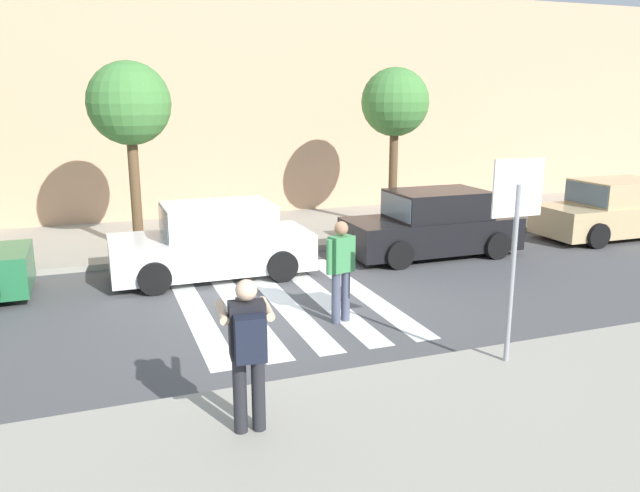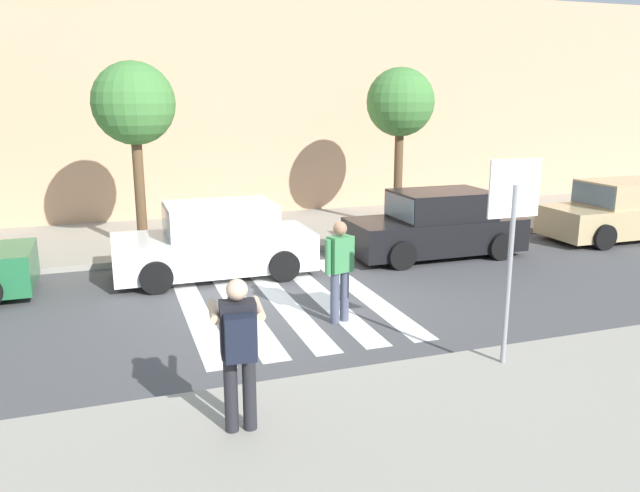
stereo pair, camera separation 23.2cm
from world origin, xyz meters
TOP-DOWN VIEW (x-y plane):
  - ground_plane at (0.00, 0.00)m, footprint 120.00×120.00m
  - sidewalk_far at (0.00, 6.00)m, footprint 60.00×4.80m
  - building_facade_far at (0.00, 10.40)m, footprint 56.00×4.00m
  - crosswalk_stripe_0 at (-1.60, 0.20)m, footprint 0.44×5.20m
  - crosswalk_stripe_1 at (-0.80, 0.20)m, footprint 0.44×5.20m
  - crosswalk_stripe_2 at (0.00, 0.20)m, footprint 0.44×5.20m
  - crosswalk_stripe_3 at (0.80, 0.20)m, footprint 0.44×5.20m
  - crosswalk_stripe_4 at (1.60, 0.20)m, footprint 0.44×5.20m
  - stop_sign at (2.05, -3.70)m, footprint 0.76×0.08m
  - photographer_with_backpack at (-1.73, -4.31)m, footprint 0.64×0.88m
  - pedestrian_crossing at (0.62, -1.15)m, footprint 0.56×0.33m
  - parked_car_white at (-0.84, 2.30)m, footprint 4.10×1.92m
  - parked_car_black at (4.37, 2.30)m, footprint 4.10×1.92m
  - parked_car_tan at (9.89, 2.30)m, footprint 4.10×1.92m
  - street_tree_center at (-2.20, 4.49)m, footprint 1.86×1.86m
  - street_tree_east at (4.72, 5.11)m, footprint 1.84×1.84m

SIDE VIEW (x-z plane):
  - ground_plane at x=0.00m, z-range 0.00..0.00m
  - crosswalk_stripe_0 at x=-1.60m, z-range 0.00..0.01m
  - crosswalk_stripe_1 at x=-0.80m, z-range 0.00..0.01m
  - crosswalk_stripe_2 at x=0.00m, z-range 0.00..0.01m
  - crosswalk_stripe_3 at x=0.80m, z-range 0.00..0.01m
  - crosswalk_stripe_4 at x=1.60m, z-range 0.00..0.01m
  - sidewalk_far at x=0.00m, z-range 0.00..0.14m
  - parked_car_white at x=-0.84m, z-range -0.05..1.50m
  - parked_car_black at x=4.37m, z-range -0.05..1.50m
  - parked_car_tan at x=9.89m, z-range -0.05..1.50m
  - pedestrian_crossing at x=0.62m, z-range 0.11..1.84m
  - photographer_with_backpack at x=-1.73m, z-range 0.31..2.03m
  - stop_sign at x=2.05m, z-range 0.78..3.57m
  - building_facade_far at x=0.00m, z-range 0.00..6.88m
  - street_tree_east at x=4.72m, z-range 1.33..5.66m
  - street_tree_center at x=-2.20m, z-range 1.33..5.67m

